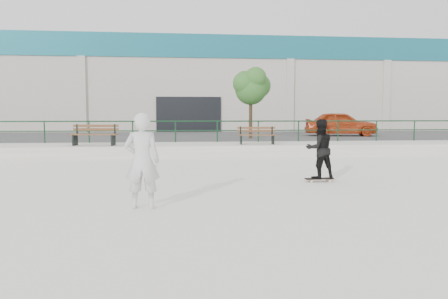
{
  "coord_description": "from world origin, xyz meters",
  "views": [
    {
      "loc": [
        -0.94,
        -10.06,
        1.8
      ],
      "look_at": [
        0.37,
        2.0,
        0.84
      ],
      "focal_mm": 35.0,
      "sensor_mm": 36.0,
      "label": 1
    }
  ],
  "objects": [
    {
      "name": "parking_strip",
      "position": [
        0.0,
        18.0,
        0.25
      ],
      "size": [
        60.0,
        14.0,
        0.5
      ],
      "primitive_type": "cube",
      "color": "#3A3A3A",
      "rests_on": "ground"
    },
    {
      "name": "tree",
      "position": [
        3.18,
        13.94,
        3.42
      ],
      "size": [
        2.19,
        1.95,
        3.9
      ],
      "color": "#3F301F",
      "rests_on": "parking_strip"
    },
    {
      "name": "railing",
      "position": [
        -0.0,
        10.8,
        1.24
      ],
      "size": [
        28.0,
        0.06,
        1.03
      ],
      "color": "#153A1F",
      "rests_on": "ledge"
    },
    {
      "name": "standing_skater",
      "position": [
        2.88,
        1.27,
        0.89
      ],
      "size": [
        0.83,
        0.67,
        1.59
      ],
      "primitive_type": "imported",
      "rotation": [
        0.0,
        0.0,
        3.24
      ],
      "color": "black",
      "rests_on": "skateboard"
    },
    {
      "name": "commercial_building",
      "position": [
        -0.0,
        31.99,
        4.58
      ],
      "size": [
        44.2,
        16.33,
        8.0
      ],
      "color": "#B4AEA1",
      "rests_on": "ground"
    },
    {
      "name": "bench_left",
      "position": [
        -4.43,
        9.0,
        0.95
      ],
      "size": [
        2.02,
        0.82,
        0.91
      ],
      "rotation": [
        0.0,
        0.0,
        -0.13
      ],
      "color": "#59301E",
      "rests_on": "ledge"
    },
    {
      "name": "ledge",
      "position": [
        0.0,
        9.5,
        0.25
      ],
      "size": [
        30.0,
        3.0,
        0.5
      ],
      "primitive_type": "cube",
      "color": "#B0AEA0",
      "rests_on": "ground"
    },
    {
      "name": "red_car",
      "position": [
        9.23,
        16.15,
        1.25
      ],
      "size": [
        4.7,
        2.72,
        1.5
      ],
      "primitive_type": "imported",
      "rotation": [
        0.0,
        0.0,
        1.35
      ],
      "color": "#AC3815",
      "rests_on": "parking_strip"
    },
    {
      "name": "seated_skater",
      "position": [
        -1.61,
        -1.64,
        0.92
      ],
      "size": [
        0.7,
        0.48,
        1.85
      ],
      "primitive_type": "imported",
      "rotation": [
        0.0,
        0.0,
        3.09
      ],
      "color": "silver",
      "rests_on": "ground"
    },
    {
      "name": "ground",
      "position": [
        0.0,
        0.0,
        0.0
      ],
      "size": [
        120.0,
        120.0,
        0.0
      ],
      "primitive_type": "plane",
      "color": "silver",
      "rests_on": "ground"
    },
    {
      "name": "skateboard",
      "position": [
        2.88,
        1.27,
        0.07
      ],
      "size": [
        0.79,
        0.25,
        0.09
      ],
      "rotation": [
        0.0,
        0.0,
        0.07
      ],
      "color": "black",
      "rests_on": "ground"
    },
    {
      "name": "bench_right",
      "position": [
        2.6,
        9.03,
        0.89
      ],
      "size": [
        1.73,
        0.6,
        0.79
      ],
      "rotation": [
        0.0,
        0.0,
        -0.06
      ],
      "color": "#59301E",
      "rests_on": "ledge"
    }
  ]
}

